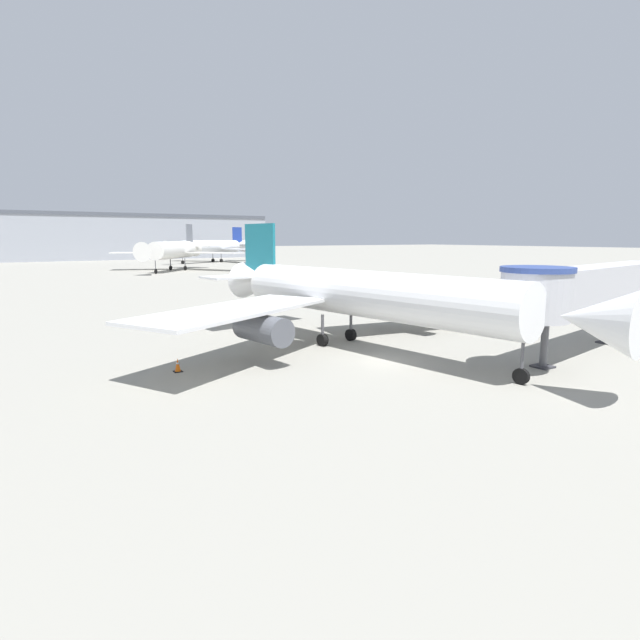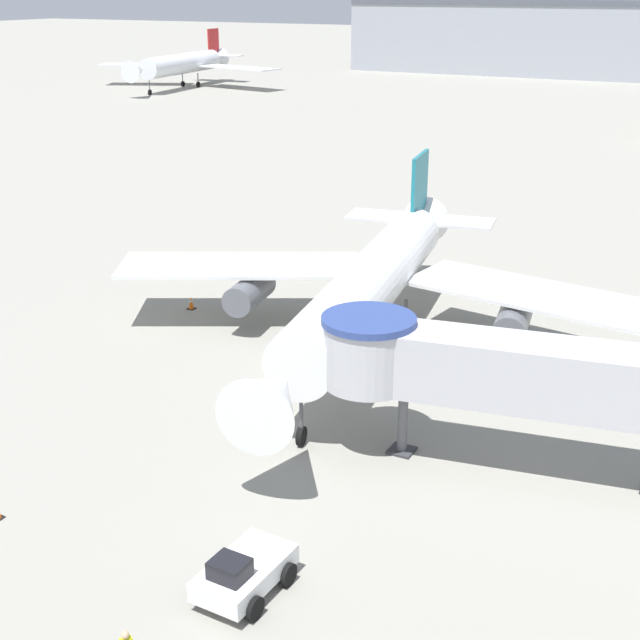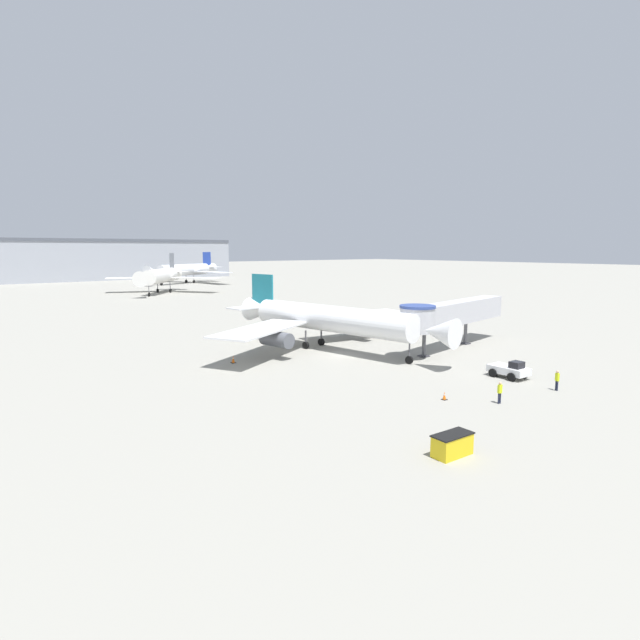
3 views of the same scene
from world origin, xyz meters
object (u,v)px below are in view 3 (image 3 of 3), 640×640
object	(u,v)px
pushback_tug_white	(509,370)
jet_bridge	(450,314)
ground_crew_marshaller	(500,391)
traffic_cone_port_wing	(233,359)
background_jet_gray_tail	(161,276)
main_airplane	(326,319)
service_container_yellow	(452,445)
background_jet_blue_tail	(186,270)
traffic_cone_apron_front	(444,396)
ground_crew_wing_walker	(557,379)

from	to	relation	value
pushback_tug_white	jet_bridge	bearing A→B (deg)	63.45
jet_bridge	ground_crew_marshaller	xyz separation A→B (m)	(-15.15, -16.71, -3.46)
pushback_tug_white	traffic_cone_port_wing	bearing A→B (deg)	131.36
pushback_tug_white	background_jet_gray_tail	size ratio (longest dim) A/B	0.14
main_airplane	traffic_cone_port_wing	world-z (taller)	main_airplane
main_airplane	service_container_yellow	bearing A→B (deg)	-125.18
pushback_tug_white	background_jet_blue_tail	distance (m)	150.91
pushback_tug_white	background_jet_blue_tail	size ratio (longest dim) A/B	0.11
traffic_cone_apron_front	traffic_cone_port_wing	bearing A→B (deg)	107.68
background_jet_gray_tail	main_airplane	bearing A→B (deg)	-59.64
pushback_tug_white	ground_crew_marshaller	distance (m)	9.18
service_container_yellow	background_jet_blue_tail	bearing A→B (deg)	72.34
ground_crew_marshaller	background_jet_blue_tail	world-z (taller)	background_jet_blue_tail
main_airplane	background_jet_blue_tail	bearing A→B (deg)	64.52
ground_crew_marshaller	background_jet_gray_tail	distance (m)	118.86
pushback_tug_white	background_jet_blue_tail	bearing A→B (deg)	80.86
background_jet_blue_tail	main_airplane	bearing A→B (deg)	-40.54
ground_crew_wing_walker	traffic_cone_port_wing	bearing A→B (deg)	58.12
pushback_tug_white	background_jet_gray_tail	xyz separation A→B (m)	(7.99, 113.58, 4.12)
jet_bridge	background_jet_blue_tail	world-z (taller)	background_jet_blue_tail
traffic_cone_port_wing	ground_crew_marshaller	world-z (taller)	ground_crew_marshaller
main_airplane	jet_bridge	world-z (taller)	main_airplane
ground_crew_marshaller	background_jet_blue_tail	distance (m)	156.71
traffic_cone_apron_front	pushback_tug_white	bearing A→B (deg)	3.42
jet_bridge	background_jet_blue_tail	bearing A→B (deg)	70.71
ground_crew_wing_walker	ground_crew_marshaller	bearing A→B (deg)	108.03
main_airplane	traffic_cone_apron_front	bearing A→B (deg)	-113.33
service_container_yellow	background_jet_gray_tail	xyz separation A→B (m)	(27.76, 121.76, 4.22)
traffic_cone_apron_front	background_jet_blue_tail	size ratio (longest dim) A/B	0.02
service_container_yellow	traffic_cone_port_wing	world-z (taller)	service_container_yellow
main_airplane	background_jet_blue_tail	xyz separation A→B (m)	(35.30, 125.74, 1.10)
service_container_yellow	ground_crew_wing_walker	world-z (taller)	ground_crew_wing_walker
service_container_yellow	traffic_cone_apron_front	distance (m)	11.65
main_airplane	jet_bridge	size ratio (longest dim) A/B	1.47
jet_bridge	ground_crew_wing_walker	size ratio (longest dim) A/B	12.18
ground_crew_marshaller	background_jet_blue_tail	bearing A→B (deg)	-95.25
service_container_yellow	ground_crew_marshaller	xyz separation A→B (m)	(11.57, 4.08, 0.36)
traffic_cone_apron_front	ground_crew_marshaller	size ratio (longest dim) A/B	0.37
ground_crew_marshaller	background_jet_blue_tail	size ratio (longest dim) A/B	0.05
background_jet_gray_tail	traffic_cone_port_wing	bearing A→B (deg)	-67.40
traffic_cone_port_wing	ground_crew_wing_walker	bearing A→B (deg)	-57.65
ground_crew_wing_walker	main_airplane	bearing A→B (deg)	35.41
main_airplane	ground_crew_wing_walker	bearing A→B (deg)	-90.16
traffic_cone_port_wing	ground_crew_wing_walker	xyz separation A→B (m)	(17.49, -27.61, 0.67)
ground_crew_marshaller	main_airplane	bearing A→B (deg)	-87.27
traffic_cone_apron_front	background_jet_gray_tail	bearing A→B (deg)	80.62
traffic_cone_port_wing	background_jet_gray_tail	distance (m)	94.90
main_airplane	jet_bridge	bearing A→B (deg)	-47.43
main_airplane	background_jet_gray_tail	distance (m)	92.44
pushback_tug_white	background_jet_gray_tail	world-z (taller)	background_jet_gray_tail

